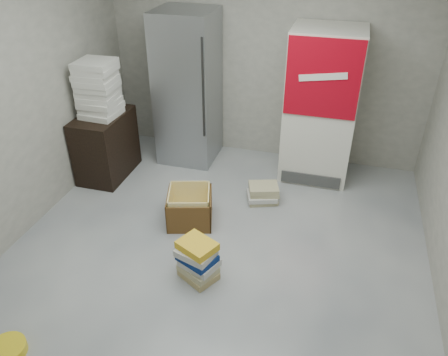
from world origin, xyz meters
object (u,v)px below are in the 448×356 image
at_px(steel_fridge, 188,89).
at_px(phonebook_stack_main, 198,260).
at_px(cardboard_box, 190,209).
at_px(wood_shelf, 106,145).
at_px(coke_cooler, 321,106).

distance_m(steel_fridge, phonebook_stack_main, 2.44).
height_order(phonebook_stack_main, cardboard_box, phonebook_stack_main).
distance_m(wood_shelf, cardboard_box, 1.49).
bearing_deg(wood_shelf, steel_fridge, 41.31).
height_order(coke_cooler, wood_shelf, coke_cooler).
xyz_separation_m(phonebook_stack_main, cardboard_box, (-0.35, 0.78, -0.04)).
bearing_deg(phonebook_stack_main, cardboard_box, 136.71).
bearing_deg(coke_cooler, wood_shelf, -163.72).
relative_size(phonebook_stack_main, cardboard_box, 0.71).
xyz_separation_m(steel_fridge, wood_shelf, (-0.83, -0.73, -0.55)).
distance_m(coke_cooler, phonebook_stack_main, 2.41).
bearing_deg(steel_fridge, coke_cooler, -0.18).
xyz_separation_m(steel_fridge, coke_cooler, (1.65, -0.01, -0.05)).
distance_m(steel_fridge, coke_cooler, 1.65).
relative_size(steel_fridge, wood_shelf, 2.37).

